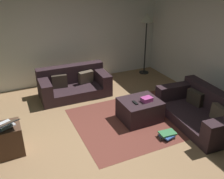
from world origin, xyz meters
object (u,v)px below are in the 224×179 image
at_px(couch_left, 74,84).
at_px(gift_box, 147,99).
at_px(couch_right, 203,111).
at_px(tv_remote, 135,103).
at_px(laptop, 4,125).
at_px(book_stack, 167,135).
at_px(ottoman, 140,110).
at_px(corner_lamp, 147,23).
at_px(side_table, 6,140).

height_order(couch_left, gift_box, couch_left).
distance_m(couch_right, tv_remote, 1.37).
bearing_deg(gift_box, couch_right, -28.19).
height_order(couch_left, laptop, laptop).
xyz_separation_m(gift_box, book_stack, (0.02, -0.69, -0.41)).
bearing_deg(couch_left, book_stack, 113.05).
distance_m(ottoman, gift_box, 0.29).
bearing_deg(ottoman, book_stack, -80.78).
xyz_separation_m(tv_remote, corner_lamp, (1.62, 2.25, 1.05)).
relative_size(couch_left, ottoman, 2.14).
height_order(couch_right, laptop, laptop).
height_order(laptop, corner_lamp, corner_lamp).
bearing_deg(couch_right, couch_left, 44.84).
distance_m(couch_right, side_table, 3.67).
height_order(side_table, corner_lamp, corner_lamp).
relative_size(tv_remote, side_table, 0.31).
xyz_separation_m(ottoman, tv_remote, (-0.15, -0.06, 0.22)).
height_order(gift_box, book_stack, gift_box).
distance_m(gift_box, corner_lamp, 2.84).
distance_m(couch_right, corner_lamp, 3.09).
relative_size(side_table, book_stack, 1.53).
bearing_deg(couch_left, ottoman, 118.25).
bearing_deg(laptop, ottoman, 1.17).
distance_m(tv_remote, side_table, 2.39).
xyz_separation_m(ottoman, corner_lamp, (1.47, 2.19, 1.27)).
bearing_deg(couch_left, side_table, 46.46).
bearing_deg(side_table, couch_left, 45.39).
bearing_deg(tv_remote, gift_box, -6.16).
bearing_deg(tv_remote, couch_left, 112.11).
bearing_deg(tv_remote, corner_lamp, 53.94).
bearing_deg(couch_left, gift_box, 119.76).
distance_m(couch_left, side_table, 2.37).
bearing_deg(laptop, couch_left, 46.88).
xyz_separation_m(couch_right, book_stack, (-0.96, -0.16, -0.19)).
bearing_deg(book_stack, gift_box, 91.95).
distance_m(couch_right, laptop, 3.65).
height_order(side_table, book_stack, side_table).
xyz_separation_m(couch_left, laptop, (-1.63, -1.74, 0.31)).
xyz_separation_m(couch_left, couch_right, (1.96, -2.30, -0.02)).
height_order(ottoman, side_table, side_table).
height_order(couch_left, book_stack, couch_left).
bearing_deg(corner_lamp, couch_left, -167.93).
distance_m(couch_left, tv_remote, 1.90).
bearing_deg(gift_box, laptop, 179.35).
bearing_deg(tv_remote, book_stack, -69.57).
relative_size(laptop, corner_lamp, 0.30).
xyz_separation_m(gift_box, laptop, (-2.60, 0.03, 0.10)).
bearing_deg(couch_right, laptop, 85.61).
bearing_deg(laptop, tv_remote, -0.11).
distance_m(couch_left, gift_box, 2.03).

